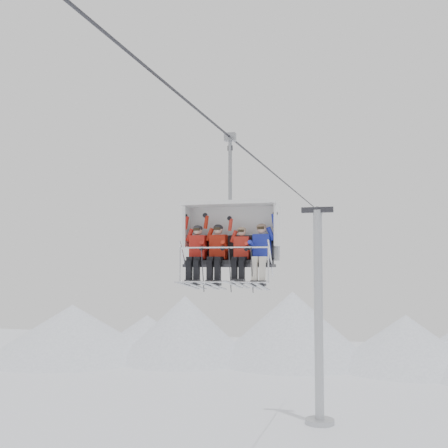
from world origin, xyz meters
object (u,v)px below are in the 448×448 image
(chairlift_carrier, at_px, (231,234))
(skier_far_right, at_px, (261,251))
(skier_far_left, at_px, (197,252))
(skier_center_left, at_px, (217,251))
(lift_tower_right, at_px, (319,330))
(skier_center_right, at_px, (241,252))

(chairlift_carrier, height_order, skier_far_right, chairlift_carrier)
(skier_far_left, distance_m, skier_center_left, 0.57)
(skier_far_left, height_order, skier_center_left, skier_center_left)
(chairlift_carrier, relative_size, skier_center_left, 2.32)
(lift_tower_right, xyz_separation_m, skier_center_left, (-0.30, -21.57, 4.46))
(chairlift_carrier, height_order, skier_center_left, chairlift_carrier)
(lift_tower_right, xyz_separation_m, chairlift_carrier, (0.00, -21.27, 4.93))
(skier_far_right, bearing_deg, chairlift_carrier, 160.75)
(skier_center_left, height_order, skier_far_right, same)
(skier_far_left, relative_size, skier_center_left, 0.99)
(skier_far_left, distance_m, skier_far_right, 1.74)
(lift_tower_right, relative_size, skier_center_left, 7.87)
(skier_center_right, distance_m, skier_far_right, 0.53)
(skier_center_left, bearing_deg, skier_far_right, 0.00)
(skier_far_right, bearing_deg, lift_tower_right, 92.31)
(lift_tower_right, relative_size, skier_center_right, 7.99)
(skier_far_left, relative_size, skier_center_right, 1.01)
(skier_center_left, distance_m, skier_center_right, 0.64)
(lift_tower_right, relative_size, chairlift_carrier, 3.38)
(chairlift_carrier, distance_m, skier_far_left, 1.04)
(skier_center_right, bearing_deg, skier_far_left, 179.61)
(lift_tower_right, distance_m, skier_center_right, 22.03)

